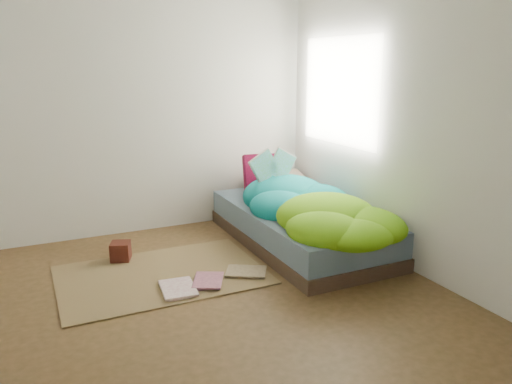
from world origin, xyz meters
TOP-DOWN VIEW (x-y plane):
  - ground at (0.00, 0.00)m, footprint 3.50×3.50m
  - room_walls at (0.01, 0.01)m, footprint 3.54×3.54m
  - bed at (1.22, 0.72)m, footprint 1.00×2.00m
  - duvet at (1.22, 0.50)m, footprint 0.96×1.84m
  - rug at (-0.15, 0.55)m, footprint 1.60×1.10m
  - pillow_floral at (1.40, 1.51)m, footprint 0.64×0.43m
  - pillow_magenta at (1.16, 1.36)m, footprint 0.43×0.21m
  - open_book at (1.11, 1.04)m, footprint 0.42×0.12m
  - wooden_box at (-0.39, 1.00)m, footprint 0.20×0.20m
  - floor_book_a at (-0.24, 0.22)m, footprint 0.28×0.36m
  - floor_book_b at (0.03, 0.29)m, footprint 0.34×0.37m
  - floor_book_c at (0.42, 0.18)m, footprint 0.39×0.36m

SIDE VIEW (x-z plane):
  - ground at x=0.00m, z-range 0.00..0.00m
  - rug at x=-0.15m, z-range 0.00..0.01m
  - floor_book_c at x=0.42m, z-range 0.01..0.04m
  - floor_book_a at x=-0.24m, z-range 0.01..0.04m
  - floor_book_b at x=0.03m, z-range 0.01..0.04m
  - wooden_box at x=-0.39m, z-range 0.01..0.17m
  - bed at x=1.22m, z-range 0.00..0.34m
  - pillow_floral at x=1.40m, z-range 0.34..0.48m
  - duvet at x=1.22m, z-range 0.34..0.68m
  - pillow_magenta at x=1.16m, z-range 0.34..0.76m
  - open_book at x=1.11m, z-range 0.68..0.93m
  - room_walls at x=0.01m, z-range 0.32..2.94m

